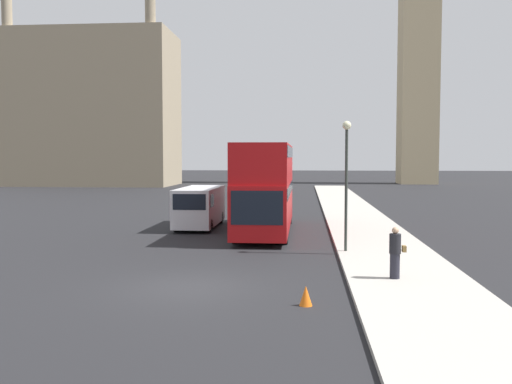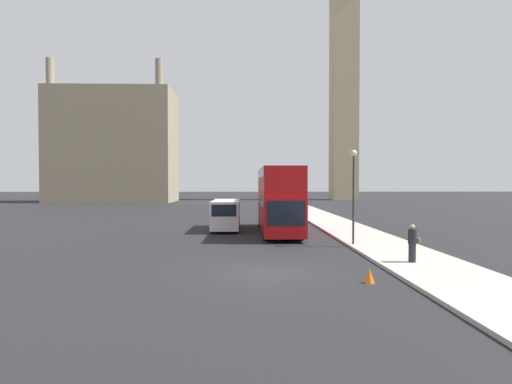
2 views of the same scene
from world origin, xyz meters
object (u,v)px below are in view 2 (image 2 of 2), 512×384
Objects in this scene: red_double_decker_bus at (278,197)px; pedestrian at (413,243)px; clock_tower at (344,47)px; white_van at (226,214)px; street_lamp at (354,182)px.

pedestrian is (4.96, -11.85, -1.62)m from red_double_decker_bus.
clock_tower is 38.61× the size of pedestrian.
white_van is (-3.92, 1.78, -1.36)m from red_double_decker_bus.
street_lamp reaches higher than white_van.
white_van is 1.12× the size of street_lamp.
clock_tower is 11.94× the size of street_lamp.
red_double_decker_bus is 6.90× the size of pedestrian.
clock_tower is at bearing 71.69° from red_double_decker_bus.
street_lamp is at bearing -103.35° from clock_tower.
street_lamp is (7.69, -8.35, 2.48)m from white_van.
red_double_decker_bus is (-18.83, -56.90, -30.29)m from clock_tower.
clock_tower is 67.15m from red_double_decker_bus.
red_double_decker_bus is at bearing 119.85° from street_lamp.
clock_tower is at bearing 78.60° from pedestrian.
street_lamp is (3.77, -6.57, 1.11)m from red_double_decker_bus.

